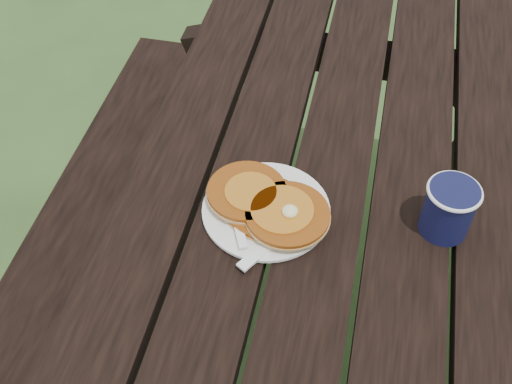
% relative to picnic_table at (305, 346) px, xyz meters
% --- Properties ---
extents(picnic_table, '(1.36, 1.80, 0.75)m').
position_rel_picnic_table_xyz_m(picnic_table, '(0.00, 0.00, 0.00)').
color(picnic_table, black).
rests_on(picnic_table, ground).
extents(plate, '(0.29, 0.29, 0.01)m').
position_rel_picnic_table_xyz_m(plate, '(-0.10, 0.04, 0.39)').
color(plate, white).
rests_on(plate, picnic_table).
extents(pancake_stack, '(0.23, 0.18, 0.04)m').
position_rel_picnic_table_xyz_m(pancake_stack, '(-0.10, 0.04, 0.41)').
color(pancake_stack, '#914610').
rests_on(pancake_stack, plate).
extents(knife, '(0.11, 0.16, 0.00)m').
position_rel_picnic_table_xyz_m(knife, '(-0.07, -0.02, 0.39)').
color(knife, white).
rests_on(knife, plate).
extents(fork, '(0.10, 0.16, 0.01)m').
position_rel_picnic_table_xyz_m(fork, '(-0.14, -0.01, 0.40)').
color(fork, white).
rests_on(fork, plate).
extents(coffee_cup, '(0.09, 0.09, 0.10)m').
position_rel_picnic_table_xyz_m(coffee_cup, '(0.21, 0.07, 0.44)').
color(coffee_cup, '#111338').
rests_on(coffee_cup, picnic_table).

